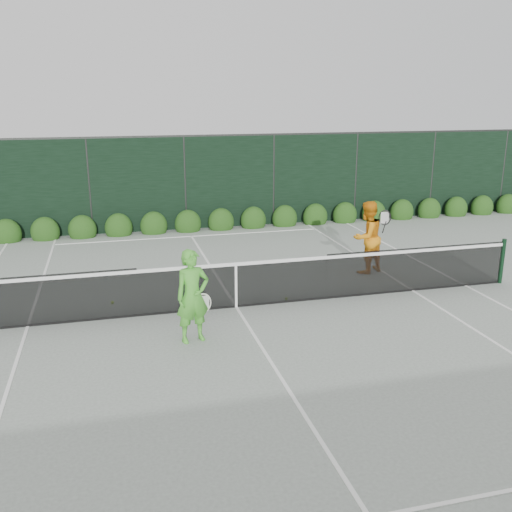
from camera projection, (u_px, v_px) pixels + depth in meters
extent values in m
plane|color=gray|center=(236.00, 307.00, 11.96)|extent=(80.00, 80.00, 0.00)
cylinder|color=black|center=(502.00, 261.00, 13.36)|extent=(0.10, 0.10, 1.07)
cube|color=black|center=(20.00, 302.00, 10.80)|extent=(4.40, 0.01, 1.02)
cube|color=black|center=(236.00, 286.00, 11.83)|extent=(4.00, 0.01, 0.96)
cube|color=black|center=(418.00, 269.00, 12.84)|extent=(4.40, 0.01, 1.02)
cube|color=white|center=(236.00, 264.00, 11.70)|extent=(12.80, 0.03, 0.07)
cube|color=black|center=(236.00, 306.00, 11.95)|extent=(12.80, 0.02, 0.04)
cube|color=white|center=(236.00, 287.00, 11.83)|extent=(0.05, 0.03, 0.91)
imported|color=green|center=(193.00, 296.00, 10.12)|extent=(0.70, 0.55, 1.70)
torus|color=silver|center=(203.00, 303.00, 10.31)|extent=(0.30, 0.03, 0.30)
cylinder|color=black|center=(203.00, 315.00, 10.37)|extent=(0.10, 0.03, 0.30)
imported|color=orange|center=(367.00, 237.00, 14.09)|extent=(1.07, 0.97, 1.80)
torus|color=black|center=(385.00, 218.00, 13.85)|extent=(0.30, 0.12, 0.30)
cylinder|color=black|center=(384.00, 227.00, 13.91)|extent=(0.10, 0.03, 0.30)
cube|color=white|center=(465.00, 286.00, 13.29)|extent=(0.06, 23.77, 0.01)
cube|color=white|center=(28.00, 326.00, 10.96)|extent=(0.06, 23.77, 0.01)
cube|color=white|center=(413.00, 291.00, 12.95)|extent=(0.06, 23.77, 0.01)
cube|color=white|center=(172.00, 205.00, 23.02)|extent=(11.03, 0.06, 0.01)
cube|color=white|center=(192.00, 236.00, 17.91)|extent=(8.23, 0.06, 0.01)
cube|color=white|center=(236.00, 307.00, 11.96)|extent=(0.06, 12.80, 0.01)
cube|color=black|center=(185.00, 184.00, 18.53)|extent=(32.00, 0.06, 3.00)
cube|color=#262826|center=(184.00, 136.00, 18.11)|extent=(32.00, 0.06, 0.06)
cylinder|color=#262826|center=(89.00, 187.00, 17.80)|extent=(0.08, 0.08, 3.00)
cylinder|color=#262826|center=(185.00, 184.00, 18.53)|extent=(0.08, 0.08, 3.00)
cylinder|color=#262826|center=(274.00, 180.00, 19.26)|extent=(0.08, 0.08, 3.00)
cylinder|color=#262826|center=(356.00, 177.00, 19.98)|extent=(0.08, 0.08, 3.00)
cylinder|color=#262826|center=(432.00, 174.00, 20.71)|extent=(0.08, 0.08, 3.00)
cylinder|color=#262826|center=(503.00, 172.00, 21.44)|extent=(0.08, 0.08, 3.00)
ellipsoid|color=#143B10|center=(7.00, 234.00, 17.21)|extent=(0.86, 0.65, 0.94)
ellipsoid|color=#143B10|center=(45.00, 232.00, 17.48)|extent=(0.86, 0.65, 0.94)
ellipsoid|color=#143B10|center=(83.00, 230.00, 17.75)|extent=(0.86, 0.65, 0.94)
ellipsoid|color=#143B10|center=(119.00, 228.00, 18.01)|extent=(0.86, 0.65, 0.94)
ellipsoid|color=#143B10|center=(154.00, 226.00, 18.28)|extent=(0.86, 0.65, 0.94)
ellipsoid|color=#143B10|center=(188.00, 224.00, 18.55)|extent=(0.86, 0.65, 0.94)
ellipsoid|color=#143B10|center=(221.00, 222.00, 18.81)|extent=(0.86, 0.65, 0.94)
ellipsoid|color=#143B10|center=(253.00, 220.00, 19.08)|extent=(0.86, 0.65, 0.94)
ellipsoid|color=#143B10|center=(285.00, 219.00, 19.35)|extent=(0.86, 0.65, 0.94)
ellipsoid|color=#143B10|center=(315.00, 217.00, 19.62)|extent=(0.86, 0.65, 0.94)
ellipsoid|color=#143B10|center=(345.00, 215.00, 19.88)|extent=(0.86, 0.65, 0.94)
ellipsoid|color=#143B10|center=(374.00, 214.00, 20.15)|extent=(0.86, 0.65, 0.94)
ellipsoid|color=#143B10|center=(402.00, 212.00, 20.42)|extent=(0.86, 0.65, 0.94)
ellipsoid|color=#143B10|center=(429.00, 211.00, 20.68)|extent=(0.86, 0.65, 0.94)
ellipsoid|color=#143B10|center=(456.00, 209.00, 20.95)|extent=(0.86, 0.65, 0.94)
ellipsoid|color=#143B10|center=(482.00, 208.00, 21.22)|extent=(0.86, 0.65, 0.94)
ellipsoid|color=#143B10|center=(507.00, 206.00, 21.48)|extent=(0.86, 0.65, 0.94)
sphere|color=#A8D830|center=(112.00, 303.00, 12.13)|extent=(0.07, 0.07, 0.07)
sphere|color=#A8D830|center=(286.00, 299.00, 12.36)|extent=(0.07, 0.07, 0.07)
sphere|color=#A8D830|center=(200.00, 299.00, 12.32)|extent=(0.07, 0.07, 0.07)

